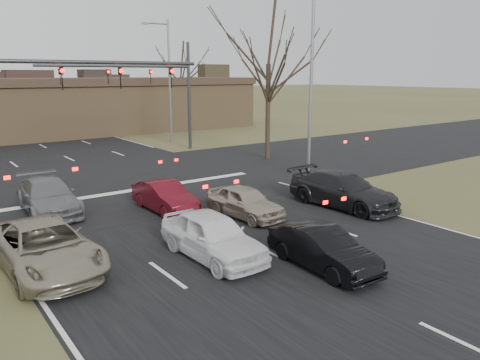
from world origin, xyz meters
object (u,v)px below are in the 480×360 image
(mast_arm_near, at_px, (11,89))
(car_silver_suv, at_px, (45,247))
(streetlight_right_near, at_px, (309,76))
(car_red_ahead, at_px, (165,197))
(car_white_sedan, at_px, (212,235))
(car_black_hatch, at_px, (323,249))
(car_grey_ahead, at_px, (48,196))
(car_silver_ahead, at_px, (245,202))
(car_charcoal_sedan, at_px, (343,190))
(streetlight_right_far, at_px, (167,75))
(mast_arm_far, at_px, (155,83))
(building, at_px, (43,107))

(mast_arm_near, distance_m, car_silver_suv, 8.75)
(streetlight_right_near, bearing_deg, car_red_ahead, -173.10)
(car_white_sedan, xyz_separation_m, car_red_ahead, (1.18, 5.50, -0.10))
(car_black_hatch, distance_m, car_grey_ahead, 11.95)
(car_white_sedan, height_order, car_black_hatch, car_white_sedan)
(streetlight_right_near, distance_m, car_silver_suv, 16.42)
(car_silver_ahead, bearing_deg, car_grey_ahead, 135.85)
(mast_arm_near, bearing_deg, car_silver_ahead, -44.24)
(mast_arm_near, xyz_separation_m, streetlight_right_near, (14.05, -3.00, 0.51))
(car_silver_suv, relative_size, car_charcoal_sedan, 1.01)
(car_charcoal_sedan, bearing_deg, streetlight_right_far, 77.31)
(car_white_sedan, distance_m, car_grey_ahead, 8.67)
(car_white_sedan, xyz_separation_m, car_charcoal_sedan, (7.80, 1.52, 0.02))
(car_silver_ahead, bearing_deg, car_black_hatch, -106.29)
(car_black_hatch, relative_size, car_red_ahead, 0.99)
(streetlight_right_near, relative_size, car_red_ahead, 2.60)
(car_silver_suv, height_order, car_silver_ahead, car_silver_suv)
(mast_arm_far, height_order, streetlight_right_far, streetlight_right_far)
(mast_arm_near, bearing_deg, mast_arm_far, 41.22)
(building, bearing_deg, car_charcoal_sedan, -82.92)
(mast_arm_near, relative_size, car_silver_ahead, 3.23)
(building, bearing_deg, car_grey_ahead, -103.86)
(streetlight_right_far, relative_size, car_silver_ahead, 2.66)
(car_silver_ahead, bearing_deg, mast_arm_far, 71.49)
(car_white_sedan, height_order, car_red_ahead, car_white_sedan)
(building, bearing_deg, mast_arm_far, -74.42)
(mast_arm_near, height_order, streetlight_right_near, streetlight_right_near)
(mast_arm_near, height_order, car_grey_ahead, mast_arm_near)
(mast_arm_far, height_order, car_silver_suv, mast_arm_far)
(car_silver_suv, distance_m, car_charcoal_sedan, 12.33)
(car_silver_suv, height_order, car_grey_ahead, car_silver_suv)
(car_charcoal_sedan, bearing_deg, mast_arm_near, 140.02)
(building, height_order, car_silver_suv, building)
(streetlight_right_near, bearing_deg, streetlight_right_far, 88.32)
(car_silver_suv, bearing_deg, mast_arm_near, 79.69)
(mast_arm_far, distance_m, car_white_sedan, 21.58)
(mast_arm_near, bearing_deg, car_charcoal_sedan, -35.55)
(streetlight_right_far, height_order, car_charcoal_sedan, streetlight_right_far)
(car_silver_suv, distance_m, car_black_hatch, 8.21)
(mast_arm_far, distance_m, car_grey_ahead, 16.25)
(streetlight_right_near, height_order, car_grey_ahead, streetlight_right_near)
(mast_arm_far, xyz_separation_m, car_black_hatch, (-5.68, -22.28, -4.39))
(car_red_ahead, bearing_deg, car_silver_suv, -149.98)
(car_grey_ahead, bearing_deg, building, 79.09)
(mast_arm_near, relative_size, car_grey_ahead, 2.50)
(mast_arm_near, distance_m, car_silver_ahead, 10.68)
(car_black_hatch, height_order, car_silver_ahead, car_silver_ahead)
(streetlight_right_near, bearing_deg, car_charcoal_sedan, -117.94)
(car_red_ahead, bearing_deg, car_grey_ahead, 145.43)
(car_red_ahead, bearing_deg, mast_arm_near, 138.08)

